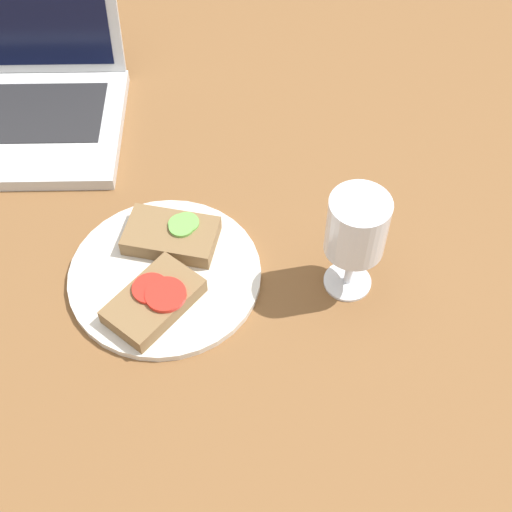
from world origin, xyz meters
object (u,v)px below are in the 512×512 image
Objects in this scene: sandwich_with_cucumber at (173,235)px; wine_glass at (356,230)px; sandwich_with_tomato at (154,300)px; plate at (165,275)px; laptop at (15,97)px.

wine_glass is at bearing -15.96° from sandwich_with_cucumber.
sandwich_with_tomato is 25.44cm from wine_glass.
plate is at bearing 80.91° from sandwich_with_tomato.
plate is 1.82× the size of sandwich_with_tomato.
sandwich_with_tomato is at bearing -99.09° from plate.
wine_glass is at bearing -34.21° from laptop.
laptop is at bearing 127.88° from plate.
laptop is (-24.76, 25.52, 1.41)cm from sandwich_with_cucumber.
laptop is at bearing 134.14° from sandwich_with_cucumber.
sandwich_with_tomato is at bearing -171.02° from wine_glass.
plate is 25.08cm from wine_glass.
sandwich_with_cucumber is at bearing 79.27° from plate.
plate is at bearing -52.12° from laptop.
plate is 1.61× the size of wine_glass.
sandwich_with_tomato is 42.40cm from laptop.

